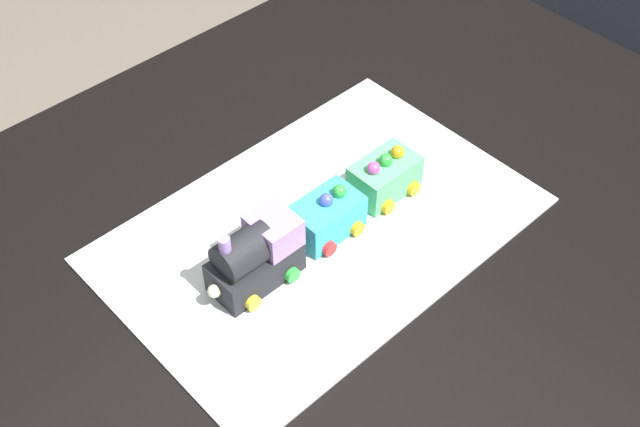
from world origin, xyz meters
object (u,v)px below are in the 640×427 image
at_px(cake_locomotive, 255,256).
at_px(cake_car_hopper_turquoise, 327,216).
at_px(dining_table, 320,268).
at_px(chair, 619,59).
at_px(cake_car_caboose_mint_green, 384,176).

xyz_separation_m(cake_locomotive, cake_car_hopper_turquoise, (0.13, -0.00, -0.02)).
height_order(cake_locomotive, cake_car_hopper_turquoise, cake_locomotive).
distance_m(dining_table, cake_car_hopper_turquoise, 0.14).
relative_size(chair, cake_car_caboose_mint_green, 8.60).
relative_size(dining_table, cake_locomotive, 10.00).
bearing_deg(dining_table, cake_locomotive, -171.49).
bearing_deg(chair, cake_car_caboose_mint_green, 106.37).
bearing_deg(cake_car_caboose_mint_green, chair, 6.25).
bearing_deg(chair, dining_table, 104.59).
xyz_separation_m(dining_table, cake_car_caboose_mint_green, (0.11, -0.02, 0.14)).
bearing_deg(cake_car_caboose_mint_green, dining_table, 169.54).
distance_m(dining_table, cake_locomotive, 0.21).
height_order(dining_table, cake_locomotive, cake_locomotive).
distance_m(chair, cake_car_hopper_turquoise, 1.09).
height_order(chair, cake_car_hopper_turquoise, chair).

